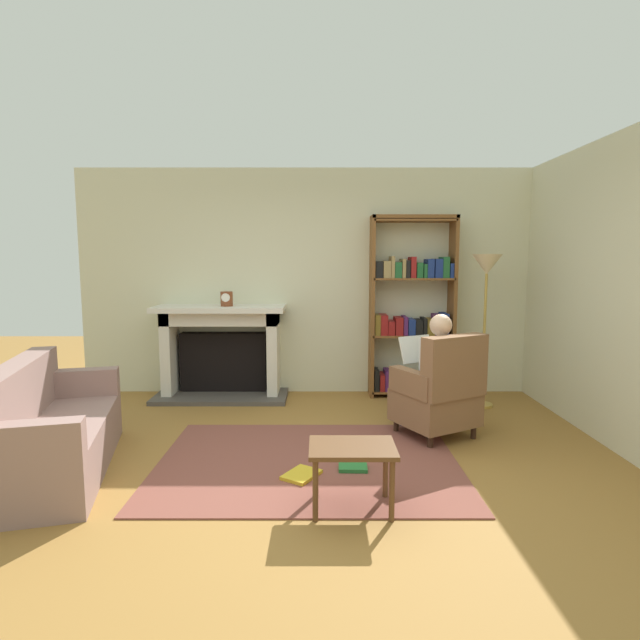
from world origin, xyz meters
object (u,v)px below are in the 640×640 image
bookshelf (411,312)px  armchair_reading (440,392)px  side_table (352,456)px  seated_reader (432,369)px  floor_lamp (486,278)px  sofa_floral (48,433)px  mantel_clock (226,299)px  fireplace (222,348)px

bookshelf → armchair_reading: size_ratio=2.20×
side_table → seated_reader: bearing=60.1°
armchair_reading → side_table: bearing=27.8°
side_table → floor_lamp: (1.59, 2.33, 1.06)m
sofa_floral → side_table: bearing=-118.0°
side_table → floor_lamp: floor_lamp is taller
sofa_floral → floor_lamp: size_ratio=1.08×
floor_lamp → seated_reader: bearing=-130.7°
side_table → floor_lamp: 3.02m
mantel_clock → bookshelf: bookshelf is taller
fireplace → seated_reader: 2.56m
sofa_floral → floor_lamp: (3.87, 1.77, 1.11)m
seated_reader → floor_lamp: size_ratio=0.68×
seated_reader → floor_lamp: floor_lamp is taller
mantel_clock → floor_lamp: size_ratio=0.10×
seated_reader → side_table: size_ratio=2.04×
fireplace → seated_reader: bearing=-30.9°
fireplace → side_table: (1.37, -2.76, -0.21)m
armchair_reading → floor_lamp: bearing=-154.2°
fireplace → bookshelf: bearing=0.9°
sofa_floral → fireplace: bearing=-36.6°
seated_reader → side_table: bearing=31.4°
mantel_clock → side_table: size_ratio=0.30×
bookshelf → seated_reader: bearing=-92.0°
fireplace → bookshelf: (2.25, 0.03, 0.43)m
bookshelf → sofa_floral: bookshelf is taller
side_table → armchair_reading: bearing=56.5°
sofa_floral → armchair_reading: bearing=-90.3°
fireplace → seated_reader: size_ratio=1.35×
bookshelf → floor_lamp: bearing=-32.7°
fireplace → floor_lamp: 3.11m
floor_lamp → mantel_clock: bearing=173.6°
fireplace → side_table: size_ratio=2.76×
floor_lamp → sofa_floral: bearing=-155.4°
seated_reader → sofa_floral: (-3.10, -0.89, -0.30)m
seated_reader → side_table: (-0.83, -1.44, -0.26)m
armchair_reading → floor_lamp: size_ratio=0.58×
sofa_floral → bookshelf: bearing=-68.9°
bookshelf → fireplace: bearing=-179.1°
fireplace → armchair_reading: bearing=-32.1°
armchair_reading → side_table: 1.61m
seated_reader → fireplace: bearing=-59.6°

